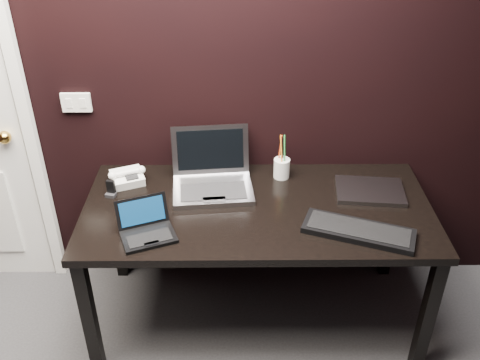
{
  "coord_description": "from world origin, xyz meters",
  "views": [
    {
      "loc": [
        0.2,
        -0.74,
        2.24
      ],
      "look_at": [
        0.21,
        1.35,
        0.92
      ],
      "focal_mm": 40.0,
      "sensor_mm": 36.0,
      "label": 1
    }
  ],
  "objects_px": {
    "closed_laptop": "(370,191)",
    "mobile_phone": "(111,190)",
    "netbook": "(147,229)",
    "silver_laptop": "(212,179)",
    "desk_phone": "(127,177)",
    "desk": "(257,219)",
    "pen_cup": "(282,167)",
    "ext_keyboard": "(359,231)"
  },
  "relations": [
    {
      "from": "netbook",
      "to": "silver_laptop",
      "type": "relative_size",
      "value": 0.68
    },
    {
      "from": "closed_laptop",
      "to": "mobile_phone",
      "type": "xyz_separation_m",
      "value": [
        -1.3,
        -0.01,
        0.02
      ]
    },
    {
      "from": "closed_laptop",
      "to": "mobile_phone",
      "type": "distance_m",
      "value": 1.3
    },
    {
      "from": "netbook",
      "to": "pen_cup",
      "type": "relative_size",
      "value": 1.19
    },
    {
      "from": "desk_phone",
      "to": "silver_laptop",
      "type": "bearing_deg",
      "value": -5.79
    },
    {
      "from": "desk_phone",
      "to": "mobile_phone",
      "type": "bearing_deg",
      "value": -117.83
    },
    {
      "from": "desk",
      "to": "mobile_phone",
      "type": "relative_size",
      "value": 19.99
    },
    {
      "from": "desk_phone",
      "to": "pen_cup",
      "type": "height_order",
      "value": "pen_cup"
    },
    {
      "from": "silver_laptop",
      "to": "closed_laptop",
      "type": "relative_size",
      "value": 1.19
    },
    {
      "from": "closed_laptop",
      "to": "mobile_phone",
      "type": "height_order",
      "value": "mobile_phone"
    },
    {
      "from": "netbook",
      "to": "desk",
      "type": "bearing_deg",
      "value": 23.57
    },
    {
      "from": "desk",
      "to": "pen_cup",
      "type": "bearing_deg",
      "value": 63.45
    },
    {
      "from": "closed_laptop",
      "to": "mobile_phone",
      "type": "relative_size",
      "value": 4.25
    },
    {
      "from": "desk",
      "to": "mobile_phone",
      "type": "bearing_deg",
      "value": 172.27
    },
    {
      "from": "closed_laptop",
      "to": "silver_laptop",
      "type": "bearing_deg",
      "value": 175.85
    },
    {
      "from": "desk_phone",
      "to": "pen_cup",
      "type": "distance_m",
      "value": 0.81
    },
    {
      "from": "netbook",
      "to": "ext_keyboard",
      "type": "distance_m",
      "value": 0.96
    },
    {
      "from": "closed_laptop",
      "to": "pen_cup",
      "type": "xyz_separation_m",
      "value": [
        -0.44,
        0.16,
        0.05
      ]
    },
    {
      "from": "netbook",
      "to": "closed_laptop",
      "type": "relative_size",
      "value": 0.81
    },
    {
      "from": "desk",
      "to": "netbook",
      "type": "height_order",
      "value": "netbook"
    },
    {
      "from": "ext_keyboard",
      "to": "mobile_phone",
      "type": "distance_m",
      "value": 1.22
    },
    {
      "from": "mobile_phone",
      "to": "desk_phone",
      "type": "bearing_deg",
      "value": 62.17
    },
    {
      "from": "silver_laptop",
      "to": "desk_phone",
      "type": "bearing_deg",
      "value": 174.21
    },
    {
      "from": "netbook",
      "to": "ext_keyboard",
      "type": "height_order",
      "value": "netbook"
    },
    {
      "from": "silver_laptop",
      "to": "pen_cup",
      "type": "distance_m",
      "value": 0.38
    },
    {
      "from": "closed_laptop",
      "to": "mobile_phone",
      "type": "bearing_deg",
      "value": -179.36
    },
    {
      "from": "ext_keyboard",
      "to": "pen_cup",
      "type": "distance_m",
      "value": 0.58
    },
    {
      "from": "netbook",
      "to": "desk_phone",
      "type": "distance_m",
      "value": 0.47
    },
    {
      "from": "netbook",
      "to": "silver_laptop",
      "type": "height_order",
      "value": "silver_laptop"
    },
    {
      "from": "desk",
      "to": "pen_cup",
      "type": "height_order",
      "value": "pen_cup"
    },
    {
      "from": "ext_keyboard",
      "to": "closed_laptop",
      "type": "height_order",
      "value": "ext_keyboard"
    },
    {
      "from": "ext_keyboard",
      "to": "desk_phone",
      "type": "height_order",
      "value": "desk_phone"
    },
    {
      "from": "netbook",
      "to": "desk_phone",
      "type": "relative_size",
      "value": 1.45
    },
    {
      "from": "netbook",
      "to": "pen_cup",
      "type": "distance_m",
      "value": 0.81
    },
    {
      "from": "silver_laptop",
      "to": "ext_keyboard",
      "type": "distance_m",
      "value": 0.78
    },
    {
      "from": "closed_laptop",
      "to": "netbook",
      "type": "bearing_deg",
      "value": -162.76
    },
    {
      "from": "silver_laptop",
      "to": "pen_cup",
      "type": "bearing_deg",
      "value": 15.37
    },
    {
      "from": "silver_laptop",
      "to": "ext_keyboard",
      "type": "xyz_separation_m",
      "value": [
        0.68,
        -0.39,
        -0.04
      ]
    },
    {
      "from": "desk",
      "to": "netbook",
      "type": "relative_size",
      "value": 5.78
    },
    {
      "from": "silver_laptop",
      "to": "desk_phone",
      "type": "distance_m",
      "value": 0.45
    },
    {
      "from": "closed_laptop",
      "to": "desk_phone",
      "type": "relative_size",
      "value": 1.79
    },
    {
      "from": "desk",
      "to": "silver_laptop",
      "type": "distance_m",
      "value": 0.31
    }
  ]
}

